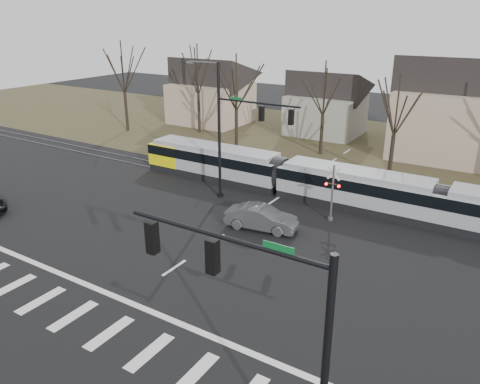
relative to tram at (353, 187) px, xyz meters
The scene contains 15 objects.
ground 16.96m from the tram, 108.71° to the right, with size 140.00×140.00×0.00m, color black.
grass_verge 16.96m from the tram, 108.71° to the left, with size 140.00×28.00×0.01m, color #38331E.
crosswalk 20.78m from the tram, 105.16° to the right, with size 27.00×2.60×0.01m.
stop_line 18.67m from the tram, 106.93° to the right, with size 28.00×0.35×0.01m, color silver.
lane_dashes 5.63m from the tram, behind, with size 0.18×30.00×0.01m.
rail_pair 5.63m from the tram, behind, with size 90.00×1.52×0.06m.
tram is the anchor object (origin of this frame).
sedan 7.95m from the tram, 118.71° to the right, with size 4.99×2.46×1.57m, color #3E4044.
signal_pole_near_right 22.79m from the tram, 77.95° to the right, with size 6.72×0.44×8.00m.
signal_pole_far 9.53m from the tram, 155.91° to the right, with size 9.28×0.44×10.20m.
rail_crossing_signal 3.25m from the tram, 97.45° to the right, with size 1.08×0.36×4.00m.
tree_row 11.12m from the tram, 108.88° to the left, with size 59.20×7.20×10.00m.
house_a 31.28m from the tram, 144.70° to the left, with size 9.72×8.64×8.60m.
house_b 22.68m from the tram, 117.52° to the left, with size 8.64×7.56×7.65m.
house_c 17.76m from the tram, 78.11° to the left, with size 10.80×8.64×10.10m.
Camera 1 is at (15.30, -15.57, 13.36)m, focal length 35.00 mm.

